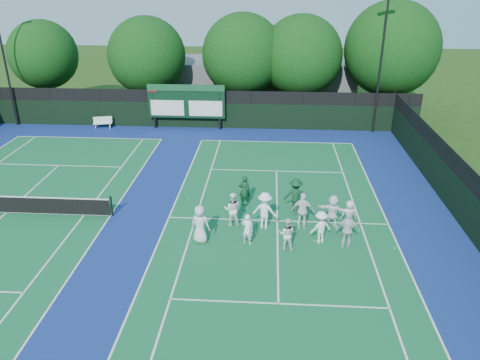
# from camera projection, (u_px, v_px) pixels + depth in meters

# --- Properties ---
(ground) EXTENTS (120.00, 120.00, 0.00)m
(ground) POSITION_uv_depth(u_px,v_px,m) (277.00, 231.00, 22.49)
(ground) COLOR #1F3D10
(ground) RESTS_ON ground
(court_apron) EXTENTS (34.00, 32.00, 0.01)m
(court_apron) POSITION_uv_depth(u_px,v_px,m) (159.00, 217.00, 23.75)
(court_apron) COLOR navy
(court_apron) RESTS_ON ground
(near_court) EXTENTS (11.05, 23.85, 0.01)m
(near_court) POSITION_uv_depth(u_px,v_px,m) (277.00, 221.00, 23.39)
(near_court) COLOR #125C32
(near_court) RESTS_ON ground
(left_court) EXTENTS (11.05, 23.85, 0.01)m
(left_court) POSITION_uv_depth(u_px,v_px,m) (7.00, 212.00, 24.23)
(left_court) COLOR #125C32
(left_court) RESTS_ON ground
(back_fence) EXTENTS (34.00, 0.08, 3.00)m
(back_fence) POSITION_uv_depth(u_px,v_px,m) (200.00, 111.00, 36.87)
(back_fence) COLOR black
(back_fence) RESTS_ON ground
(divider_fence_right) EXTENTS (0.08, 32.00, 3.00)m
(divider_fence_right) POSITION_uv_depth(u_px,v_px,m) (467.00, 202.00, 22.30)
(divider_fence_right) COLOR black
(divider_fence_right) RESTS_ON ground
(scoreboard) EXTENTS (6.00, 0.21, 3.55)m
(scoreboard) POSITION_uv_depth(u_px,v_px,m) (186.00, 102.00, 36.21)
(scoreboard) COLOR black
(scoreboard) RESTS_ON ground
(clubhouse) EXTENTS (18.00, 6.00, 4.00)m
(clubhouse) POSITION_uv_depth(u_px,v_px,m) (255.00, 82.00, 43.65)
(clubhouse) COLOR slate
(clubhouse) RESTS_ON ground
(light_pole_left) EXTENTS (1.20, 0.30, 10.12)m
(light_pole_left) POSITION_uv_depth(u_px,v_px,m) (2.00, 45.00, 35.47)
(light_pole_left) COLOR black
(light_pole_left) RESTS_ON ground
(light_pole_right) EXTENTS (1.20, 0.30, 10.12)m
(light_pole_right) POSITION_uv_depth(u_px,v_px,m) (383.00, 49.00, 33.77)
(light_pole_right) COLOR black
(light_pole_right) RESTS_ON ground
(tennis_net) EXTENTS (11.30, 0.10, 1.10)m
(tennis_net) POSITION_uv_depth(u_px,v_px,m) (5.00, 204.00, 24.03)
(tennis_net) COLOR black
(tennis_net) RESTS_ON ground
(bench) EXTENTS (1.49, 0.74, 0.91)m
(bench) POSITION_uv_depth(u_px,v_px,m) (103.00, 122.00, 37.11)
(bench) COLOR silver
(bench) RESTS_ON ground
(tree_a) EXTENTS (5.73, 5.73, 7.87)m
(tree_a) POSITION_uv_depth(u_px,v_px,m) (46.00, 56.00, 39.51)
(tree_a) COLOR black
(tree_a) RESTS_ON ground
(tree_b) EXTENTS (6.43, 6.43, 8.22)m
(tree_b) POSITION_uv_depth(u_px,v_px,m) (149.00, 58.00, 38.98)
(tree_b) COLOR black
(tree_b) RESTS_ON ground
(tree_c) EXTENTS (6.72, 6.72, 8.54)m
(tree_c) POSITION_uv_depth(u_px,v_px,m) (245.00, 57.00, 38.44)
(tree_c) COLOR black
(tree_c) RESTS_ON ground
(tree_d) EXTENTS (6.66, 6.66, 8.44)m
(tree_d) POSITION_uv_depth(u_px,v_px,m) (303.00, 58.00, 38.18)
(tree_d) COLOR black
(tree_d) RESTS_ON ground
(tree_e) EXTENTS (7.56, 7.56, 9.54)m
(tree_e) POSITION_uv_depth(u_px,v_px,m) (393.00, 51.00, 37.49)
(tree_e) COLOR black
(tree_e) RESTS_ON ground
(tennis_ball_0) EXTENTS (0.07, 0.07, 0.07)m
(tennis_ball_0) POSITION_uv_depth(u_px,v_px,m) (203.00, 224.00, 23.07)
(tennis_ball_0) COLOR #BBD218
(tennis_ball_0) RESTS_ON ground
(tennis_ball_2) EXTENTS (0.07, 0.07, 0.07)m
(tennis_ball_2) POSITION_uv_depth(u_px,v_px,m) (395.00, 248.00, 21.03)
(tennis_ball_2) COLOR #BBD218
(tennis_ball_2) RESTS_ON ground
(tennis_ball_3) EXTENTS (0.07, 0.07, 0.07)m
(tennis_ball_3) POSITION_uv_depth(u_px,v_px,m) (189.00, 199.00, 25.59)
(tennis_ball_3) COLOR #BBD218
(tennis_ball_3) RESTS_ON ground
(tennis_ball_5) EXTENTS (0.07, 0.07, 0.07)m
(tennis_ball_5) POSITION_uv_depth(u_px,v_px,m) (314.00, 241.00, 21.63)
(tennis_ball_5) COLOR #BBD218
(tennis_ball_5) RESTS_ON ground
(player_front_0) EXTENTS (1.02, 0.81, 1.83)m
(player_front_0) POSITION_uv_depth(u_px,v_px,m) (200.00, 224.00, 21.26)
(player_front_0) COLOR silver
(player_front_0) RESTS_ON ground
(player_front_1) EXTENTS (0.63, 0.51, 1.52)m
(player_front_1) POSITION_uv_depth(u_px,v_px,m) (247.00, 229.00, 21.16)
(player_front_1) COLOR white
(player_front_1) RESTS_ON ground
(player_front_2) EXTENTS (0.82, 0.68, 1.53)m
(player_front_2) POSITION_uv_depth(u_px,v_px,m) (287.00, 234.00, 20.77)
(player_front_2) COLOR white
(player_front_2) RESTS_ON ground
(player_front_3) EXTENTS (1.17, 0.96, 1.58)m
(player_front_3) POSITION_uv_depth(u_px,v_px,m) (321.00, 227.00, 21.26)
(player_front_3) COLOR white
(player_front_3) RESTS_ON ground
(player_front_4) EXTENTS (1.09, 0.56, 1.78)m
(player_front_4) POSITION_uv_depth(u_px,v_px,m) (348.00, 230.00, 20.83)
(player_front_4) COLOR silver
(player_front_4) RESTS_ON ground
(player_back_0) EXTENTS (0.85, 0.67, 1.72)m
(player_back_0) POSITION_uv_depth(u_px,v_px,m) (232.00, 209.00, 22.72)
(player_back_0) COLOR white
(player_back_0) RESTS_ON ground
(player_back_1) EXTENTS (1.35, 0.99, 1.87)m
(player_back_1) POSITION_uv_depth(u_px,v_px,m) (265.00, 211.00, 22.42)
(player_back_1) COLOR white
(player_back_1) RESTS_ON ground
(player_back_2) EXTENTS (1.13, 0.57, 1.85)m
(player_back_2) POSITION_uv_depth(u_px,v_px,m) (303.00, 211.00, 22.43)
(player_back_2) COLOR white
(player_back_2) RESTS_ON ground
(player_back_3) EXTENTS (1.63, 0.94, 1.67)m
(player_back_3) POSITION_uv_depth(u_px,v_px,m) (333.00, 211.00, 22.58)
(player_back_3) COLOR white
(player_back_3) RESTS_ON ground
(player_back_4) EXTENTS (0.76, 0.52, 1.49)m
(player_back_4) POSITION_uv_depth(u_px,v_px,m) (349.00, 215.00, 22.42)
(player_back_4) COLOR silver
(player_back_4) RESTS_ON ground
(coach_left) EXTENTS (0.66, 0.49, 1.67)m
(coach_left) POSITION_uv_depth(u_px,v_px,m) (244.00, 190.00, 24.73)
(coach_left) COLOR #103B20
(coach_left) RESTS_ON ground
(coach_right) EXTENTS (1.25, 0.82, 1.82)m
(coach_right) POSITION_uv_depth(u_px,v_px,m) (295.00, 195.00, 23.99)
(coach_right) COLOR #103A1F
(coach_right) RESTS_ON ground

